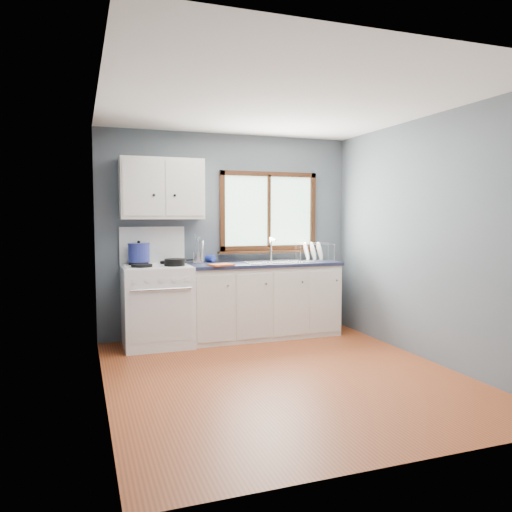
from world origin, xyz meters
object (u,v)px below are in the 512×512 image
object	(u,v)px
skillet	(176,261)
thermos	(201,252)
base_cabinets	(263,303)
utensil_crock	(198,257)
dish_rack	(314,255)
stockpot	(139,252)
gas_range	(157,303)
sink	(277,267)

from	to	relation	value
skillet	thermos	xyz separation A→B (m)	(0.36, 0.29, 0.07)
base_cabinets	thermos	xyz separation A→B (m)	(-0.75, 0.12, 0.65)
base_cabinets	skillet	bearing A→B (deg)	-171.29
utensil_crock	thermos	distance (m)	0.08
thermos	dish_rack	world-z (taller)	thermos
stockpot	thermos	bearing A→B (deg)	0.02
skillet	utensil_crock	world-z (taller)	utensil_crock
gas_range	sink	distance (m)	1.53
skillet	dish_rack	xyz separation A→B (m)	(1.82, 0.22, -0.00)
thermos	skillet	bearing A→B (deg)	-141.23
sink	stockpot	size ratio (longest dim) A/B	2.74
utensil_crock	dish_rack	xyz separation A→B (m)	(1.50, -0.10, -0.01)
sink	utensil_crock	bearing A→B (deg)	171.17
gas_range	skillet	size ratio (longest dim) A/B	3.52
gas_range	dish_rack	bearing A→B (deg)	1.87
base_cabinets	thermos	bearing A→B (deg)	171.07
stockpot	skillet	bearing A→B (deg)	-38.04
gas_range	base_cabinets	distance (m)	1.31
sink	skillet	distance (m)	1.31
sink	thermos	world-z (taller)	sink
stockpot	dish_rack	distance (m)	2.19
dish_rack	thermos	bearing A→B (deg)	-168.80
utensil_crock	skillet	bearing A→B (deg)	-135.40
base_cabinets	thermos	world-z (taller)	thermos
base_cabinets	dish_rack	world-z (taller)	dish_rack
base_cabinets	stockpot	distance (m)	1.63
skillet	utensil_crock	bearing A→B (deg)	20.37
sink	base_cabinets	bearing A→B (deg)	179.87
gas_range	dish_rack	size ratio (longest dim) A/B	2.60
sink	skillet	bearing A→B (deg)	-172.50
base_cabinets	utensil_crock	xyz separation A→B (m)	(-0.79, 0.15, 0.58)
utensil_crock	dish_rack	bearing A→B (deg)	-3.91
sink	gas_range	bearing A→B (deg)	-179.29
base_cabinets	dish_rack	bearing A→B (deg)	3.80
utensil_crock	thermos	size ratio (longest dim) A/B	1.29
skillet	dish_rack	distance (m)	1.84
sink	dish_rack	xyz separation A→B (m)	(0.53, 0.05, 0.12)
sink	stockpot	xyz separation A→B (m)	(-1.66, 0.12, 0.21)
gas_range	thermos	xyz separation A→B (m)	(0.55, 0.14, 0.56)
stockpot	utensil_crock	size ratio (longest dim) A/B	0.87
gas_range	base_cabinets	bearing A→B (deg)	0.82
sink	utensil_crock	distance (m)	0.99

